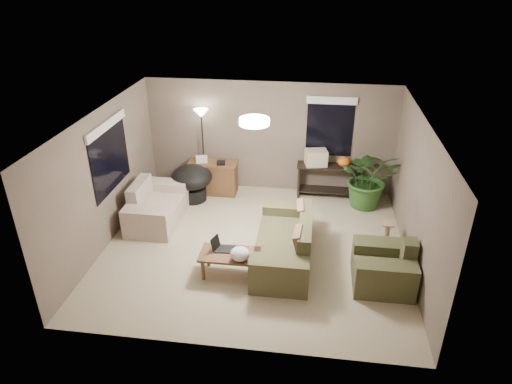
# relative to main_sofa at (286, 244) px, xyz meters

# --- Properties ---
(room_shell) EXTENTS (5.50, 5.50, 5.50)m
(room_shell) POSITION_rel_main_sofa_xyz_m (-0.61, 0.28, 0.96)
(room_shell) COLOR tan
(room_shell) RESTS_ON ground
(main_sofa) EXTENTS (0.95, 2.20, 0.85)m
(main_sofa) POSITION_rel_main_sofa_xyz_m (0.00, 0.00, 0.00)
(main_sofa) COLOR #47452A
(main_sofa) RESTS_ON ground
(throw_pillows) EXTENTS (0.27, 1.37, 0.47)m
(throw_pillows) POSITION_rel_main_sofa_xyz_m (0.26, 0.00, 0.36)
(throw_pillows) COLOR #8C7251
(throw_pillows) RESTS_ON main_sofa
(loveseat) EXTENTS (0.90, 1.60, 0.85)m
(loveseat) POSITION_rel_main_sofa_xyz_m (-2.72, 0.97, 0.00)
(loveseat) COLOR beige
(loveseat) RESTS_ON ground
(armchair) EXTENTS (0.95, 1.00, 0.85)m
(armchair) POSITION_rel_main_sofa_xyz_m (1.63, -0.48, 0.00)
(armchair) COLOR #494A2C
(armchair) RESTS_ON ground
(coffee_table) EXTENTS (1.00, 0.55, 0.42)m
(coffee_table) POSITION_rel_main_sofa_xyz_m (-0.90, -0.59, 0.06)
(coffee_table) COLOR brown
(coffee_table) RESTS_ON ground
(laptop) EXTENTS (0.40, 0.25, 0.24)m
(laptop) POSITION_rel_main_sofa_xyz_m (-1.07, -0.49, 0.19)
(laptop) COLOR black
(laptop) RESTS_ON coffee_table
(plastic_bag) EXTENTS (0.39, 0.36, 0.23)m
(plastic_bag) POSITION_rel_main_sofa_xyz_m (-0.70, -0.74, 0.24)
(plastic_bag) COLOR white
(plastic_bag) RESTS_ON coffee_table
(desk) EXTENTS (1.10, 0.50, 0.75)m
(desk) POSITION_rel_main_sofa_xyz_m (-1.84, 2.37, 0.08)
(desk) COLOR brown
(desk) RESTS_ON ground
(desk_papers) EXTENTS (0.70, 0.30, 0.12)m
(desk_papers) POSITION_rel_main_sofa_xyz_m (-1.99, 2.36, 0.51)
(desk_papers) COLOR silver
(desk_papers) RESTS_ON desk
(console_table) EXTENTS (1.30, 0.40, 0.75)m
(console_table) POSITION_rel_main_sofa_xyz_m (0.69, 2.54, 0.14)
(console_table) COLOR black
(console_table) RESTS_ON ground
(pumpkin) EXTENTS (0.29, 0.29, 0.22)m
(pumpkin) POSITION_rel_main_sofa_xyz_m (1.04, 2.54, 0.56)
(pumpkin) COLOR orange
(pumpkin) RESTS_ON console_table
(cardboard_box) EXTENTS (0.52, 0.43, 0.34)m
(cardboard_box) POSITION_rel_main_sofa_xyz_m (0.44, 2.54, 0.63)
(cardboard_box) COLOR beige
(cardboard_box) RESTS_ON console_table
(papasan_chair) EXTENTS (0.91, 0.91, 0.80)m
(papasan_chair) POSITION_rel_main_sofa_xyz_m (-2.22, 1.97, 0.17)
(papasan_chair) COLOR black
(papasan_chair) RESTS_ON ground
(floor_lamp) EXTENTS (0.32, 0.32, 1.91)m
(floor_lamp) POSITION_rel_main_sofa_xyz_m (-2.08, 2.52, 1.30)
(floor_lamp) COLOR black
(floor_lamp) RESTS_ON ground
(ceiling_fixture) EXTENTS (0.50, 0.50, 0.10)m
(ceiling_fixture) POSITION_rel_main_sofa_xyz_m (-0.61, 0.28, 2.15)
(ceiling_fixture) COLOR white
(ceiling_fixture) RESTS_ON room_shell
(houseplant) EXTENTS (1.20, 1.34, 1.04)m
(houseplant) POSITION_rel_main_sofa_xyz_m (1.58, 2.19, 0.23)
(houseplant) COLOR #2D5923
(houseplant) RESTS_ON ground
(cat_scratching_post) EXTENTS (0.32, 0.32, 0.50)m
(cat_scratching_post) POSITION_rel_main_sofa_xyz_m (1.80, 0.64, -0.08)
(cat_scratching_post) COLOR tan
(cat_scratching_post) RESTS_ON ground
(window_left) EXTENTS (0.05, 1.56, 1.33)m
(window_left) POSITION_rel_main_sofa_xyz_m (-3.33, 0.58, 1.49)
(window_left) COLOR black
(window_left) RESTS_ON room_shell
(window_back) EXTENTS (1.06, 0.05, 1.33)m
(window_back) POSITION_rel_main_sofa_xyz_m (0.69, 2.76, 1.49)
(window_back) COLOR black
(window_back) RESTS_ON room_shell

